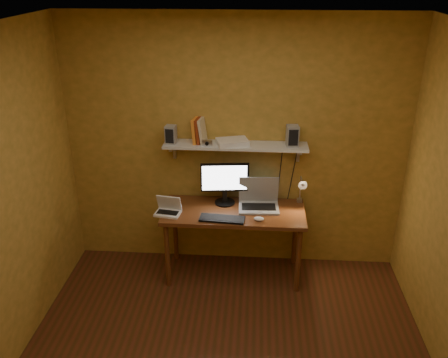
# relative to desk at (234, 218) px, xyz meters

# --- Properties ---
(room) EXTENTS (3.44, 3.24, 2.64)m
(room) POSITION_rel_desk_xyz_m (-0.00, -1.28, 0.64)
(room) COLOR #5A2817
(room) RESTS_ON ground
(desk) EXTENTS (1.40, 0.60, 0.75)m
(desk) POSITION_rel_desk_xyz_m (0.00, 0.00, 0.00)
(desk) COLOR brown
(desk) RESTS_ON ground
(wall_shelf) EXTENTS (1.40, 0.25, 0.21)m
(wall_shelf) POSITION_rel_desk_xyz_m (0.00, 0.19, 0.69)
(wall_shelf) COLOR silver
(wall_shelf) RESTS_ON room
(monitor) EXTENTS (0.48, 0.22, 0.43)m
(monitor) POSITION_rel_desk_xyz_m (-0.10, 0.15, 0.33)
(monitor) COLOR black
(monitor) RESTS_ON desk
(laptop) EXTENTS (0.41, 0.30, 0.30)m
(laptop) POSITION_rel_desk_xyz_m (0.24, 0.11, 0.16)
(laptop) COLOR #919499
(laptop) RESTS_ON desk
(netbook) EXTENTS (0.26, 0.21, 0.18)m
(netbook) POSITION_rel_desk_xyz_m (-0.63, -0.10, 0.14)
(netbook) COLOR white
(netbook) RESTS_ON desk
(keyboard) EXTENTS (0.44, 0.18, 0.02)m
(keyboard) POSITION_rel_desk_xyz_m (-0.10, -0.20, 0.10)
(keyboard) COLOR black
(keyboard) RESTS_ON desk
(mouse) EXTENTS (0.11, 0.07, 0.04)m
(mouse) POSITION_rel_desk_xyz_m (0.25, -0.18, 0.10)
(mouse) COLOR white
(mouse) RESTS_ON desk
(desk_lamp) EXTENTS (0.09, 0.23, 0.38)m
(desk_lamp) POSITION_rel_desk_xyz_m (0.66, 0.13, 0.29)
(desk_lamp) COLOR silver
(desk_lamp) RESTS_ON desk
(speaker_left) EXTENTS (0.11, 0.11, 0.18)m
(speaker_left) POSITION_rel_desk_xyz_m (-0.63, 0.18, 0.80)
(speaker_left) COLOR #919499
(speaker_left) RESTS_ON wall_shelf
(speaker_right) EXTENTS (0.12, 0.12, 0.20)m
(speaker_right) POSITION_rel_desk_xyz_m (0.54, 0.19, 0.81)
(speaker_right) COLOR #919499
(speaker_right) RESTS_ON wall_shelf
(books) EXTENTS (0.15, 0.17, 0.24)m
(books) POSITION_rel_desk_xyz_m (-0.36, 0.22, 0.83)
(books) COLOR orange
(books) RESTS_ON wall_shelf
(shelf_camera) EXTENTS (0.10, 0.05, 0.06)m
(shelf_camera) POSITION_rel_desk_xyz_m (-0.27, 0.13, 0.74)
(shelf_camera) COLOR silver
(shelf_camera) RESTS_ON wall_shelf
(router) EXTENTS (0.34, 0.27, 0.05)m
(router) POSITION_rel_desk_xyz_m (-0.03, 0.19, 0.74)
(router) COLOR white
(router) RESTS_ON wall_shelf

